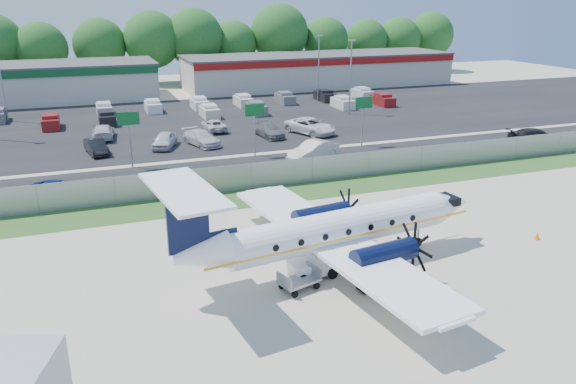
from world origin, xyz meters
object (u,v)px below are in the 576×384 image
object	(u,v)px
baggage_cart_near	(333,244)
baggage_cart_far	(299,280)
aircraft	(334,229)
pushback_tug	(314,265)

from	to	relation	value
baggage_cart_near	baggage_cart_far	distance (m)	4.95
aircraft	baggage_cart_far	distance (m)	3.50
aircraft	pushback_tug	bearing A→B (deg)	-161.39
baggage_cart_near	baggage_cart_far	xyz separation A→B (m)	(-3.45, -3.54, 0.05)
baggage_cart_far	aircraft	bearing A→B (deg)	31.30
pushback_tug	baggage_cart_far	xyz separation A→B (m)	(-1.24, -1.12, -0.12)
baggage_cart_near	baggage_cart_far	bearing A→B (deg)	-134.26
aircraft	pushback_tug	world-z (taller)	aircraft
aircraft	baggage_cart_near	bearing A→B (deg)	66.31
baggage_cart_near	pushback_tug	bearing A→B (deg)	-132.36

